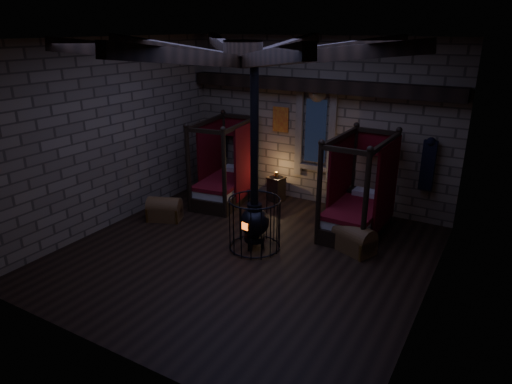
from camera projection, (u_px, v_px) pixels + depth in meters
The scene contains 8 objects.
room at pixel (246, 65), 8.14m from camera, with size 7.02×7.02×4.29m.
bed_left at pixel (226, 181), 12.07m from camera, with size 1.34×2.17×2.15m.
bed_right at pixel (358, 209), 10.24m from camera, with size 1.17×2.13×2.19m.
trunk_left at pixel (165, 210), 10.94m from camera, with size 0.91×0.75×0.57m.
trunk_right at pixel (354, 239), 9.40m from camera, with size 0.96×0.80×0.61m.
nightstand_left at pixel (276, 189), 12.10m from camera, with size 0.47×0.46×0.80m.
nightstand_right at pixel (346, 201), 11.19m from camera, with size 0.47×0.45×0.77m.
stove at pixel (255, 220), 9.39m from camera, with size 1.08×1.08×4.05m.
Camera 1 is at (4.38, -7.11, 4.42)m, focal length 32.00 mm.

